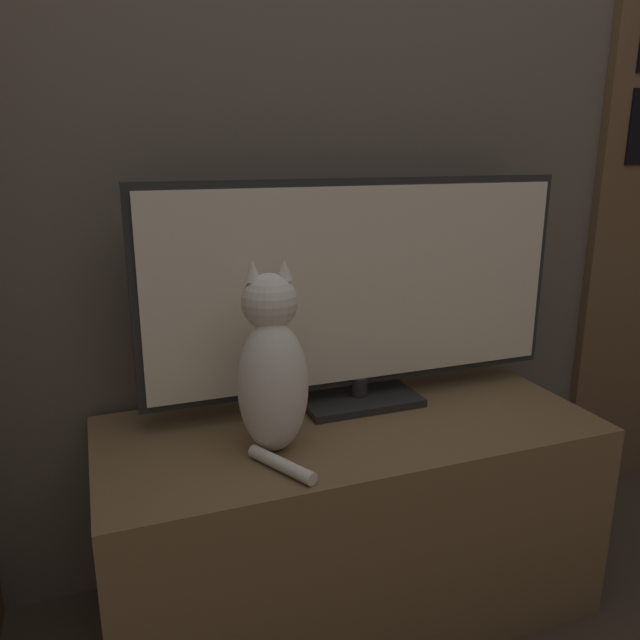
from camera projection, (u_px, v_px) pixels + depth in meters
wall_back at (305, 90)px, 1.58m from camera, size 4.80×0.05×2.60m
tv_stand at (348, 516)px, 1.58m from camera, size 1.19×0.53×0.51m
tv at (360, 292)px, 1.56m from camera, size 1.11×0.18×0.58m
cat at (272, 369)px, 1.34m from camera, size 0.17×0.28×0.42m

